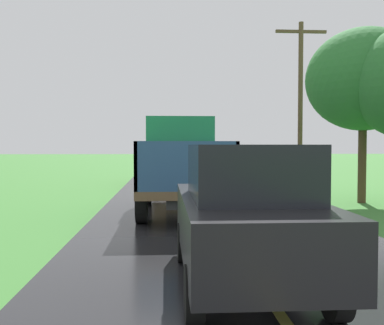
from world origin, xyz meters
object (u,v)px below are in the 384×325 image
utility_pole_roadside (300,100)px  roadside_tree_mid_right (363,80)px  banana_truck_far (177,155)px  banana_truck_near (180,163)px  following_car (245,214)px

utility_pole_roadside → roadside_tree_mid_right: 3.90m
banana_truck_far → utility_pole_roadside: utility_pole_roadside is taller
banana_truck_far → roadside_tree_mid_right: roadside_tree_mid_right is taller
roadside_tree_mid_right → utility_pole_roadside: bearing=105.4°
utility_pole_roadside → roadside_tree_mid_right: utility_pole_roadside is taller
banana_truck_near → following_car: banana_truck_near is taller
banana_truck_near → banana_truck_far: size_ratio=1.00×
banana_truck_far → following_car: size_ratio=1.42×
banana_truck_near → roadside_tree_mid_right: roadside_tree_mid_right is taller
utility_pole_roadside → roadside_tree_mid_right: (1.03, -3.75, 0.32)m
banana_truck_near → roadside_tree_mid_right: (6.34, 1.62, 2.77)m
banana_truck_far → banana_truck_near: bearing=-90.8°
banana_truck_near → utility_pole_roadside: size_ratio=0.81×
banana_truck_far → roadside_tree_mid_right: bearing=-51.8°
utility_pole_roadside → following_car: (-4.70, -12.81, -2.85)m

